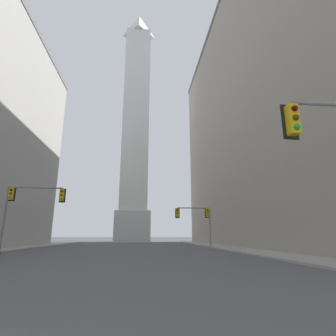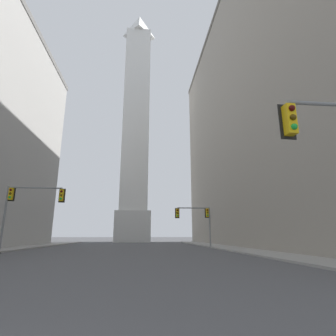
{
  "view_description": "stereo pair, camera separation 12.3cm",
  "coord_description": "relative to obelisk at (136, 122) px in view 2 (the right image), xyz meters",
  "views": [
    {
      "loc": [
        1.87,
        -1.54,
        1.6
      ],
      "look_at": [
        6.36,
        42.67,
        12.97
      ],
      "focal_mm": 28.0,
      "sensor_mm": 36.0,
      "label": 1
    },
    {
      "loc": [
        1.99,
        -1.55,
        1.6
      ],
      "look_at": [
        6.36,
        42.67,
        12.97
      ],
      "focal_mm": 28.0,
      "sensor_mm": 36.0,
      "label": 2
    }
  ],
  "objects": [
    {
      "name": "obelisk",
      "position": [
        0.0,
        0.0,
        0.0
      ],
      "size": [
        8.01,
        8.01,
        62.46
      ],
      "color": "silver",
      "rests_on": "ground_plane"
    },
    {
      "name": "building_right",
      "position": [
        24.41,
        -28.09,
        -9.37
      ],
      "size": [
        20.64,
        60.03,
        40.46
      ],
      "color": "gray",
      "rests_on": "ground_plane"
    },
    {
      "name": "traffic_light_mid_right",
      "position": [
        9.3,
        -28.22,
        -25.7
      ],
      "size": [
        4.76,
        0.52,
        5.14
      ],
      "color": "slate",
      "rests_on": "ground_plane"
    },
    {
      "name": "sidewalk_right",
      "position": [
        13.25,
        -39.03,
        -29.54
      ],
      "size": [
        5.0,
        73.18,
        0.15
      ],
      "primitive_type": "cube",
      "color": "gray",
      "rests_on": "ground_plane"
    },
    {
      "name": "traffic_light_mid_left",
      "position": [
        -8.71,
        -37.12,
        -25.03
      ],
      "size": [
        5.31,
        0.51,
        5.99
      ],
      "color": "slate",
      "rests_on": "ground_plane"
    }
  ]
}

